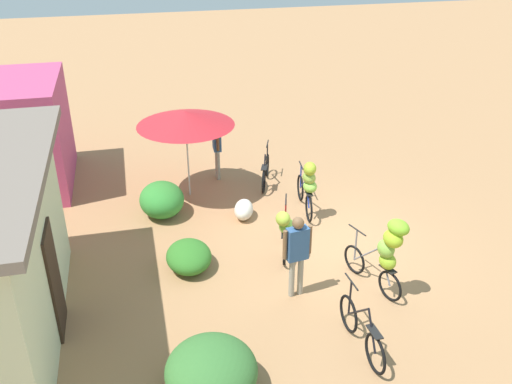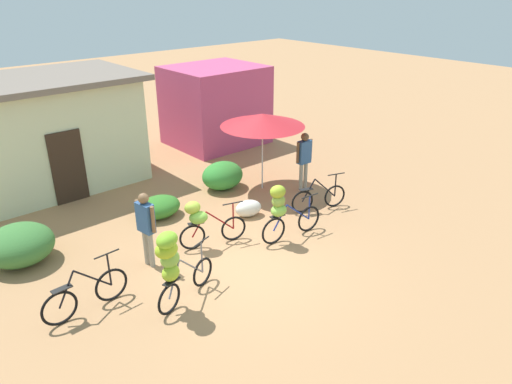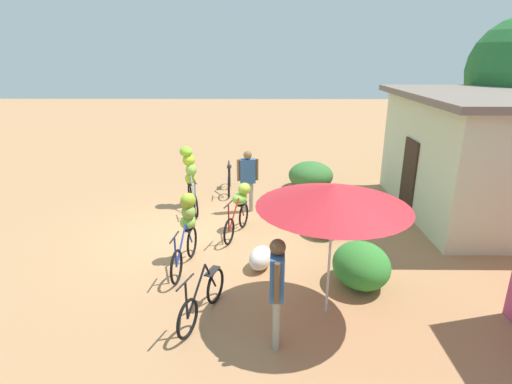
% 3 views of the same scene
% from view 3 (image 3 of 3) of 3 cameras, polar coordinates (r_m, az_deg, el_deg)
% --- Properties ---
extents(ground_plane, '(60.00, 60.00, 0.00)m').
position_cam_3_polar(ground_plane, '(9.88, -8.83, -5.94)').
color(ground_plane, '#AA7B51').
extents(building_low, '(5.47, 3.64, 3.18)m').
position_cam_3_polar(building_low, '(11.98, 28.13, 4.62)').
color(building_low, beige).
rests_on(building_low, ground).
extents(hedge_bush_front_left, '(1.44, 1.41, 0.86)m').
position_cam_3_polar(hedge_bush_front_left, '(13.04, 7.69, 2.34)').
color(hedge_bush_front_left, '#397233').
rests_on(hedge_bush_front_left, ground).
extents(hedge_bush_front_right, '(1.15, 0.92, 0.54)m').
position_cam_3_polar(hedge_bush_front_right, '(9.93, 9.47, -4.14)').
color(hedge_bush_front_right, '#327426').
rests_on(hedge_bush_front_right, ground).
extents(hedge_bush_mid, '(1.25, 1.05, 0.81)m').
position_cam_3_polar(hedge_bush_mid, '(7.87, 14.55, -9.90)').
color(hedge_bush_mid, '#338934').
rests_on(hedge_bush_mid, ground).
extents(market_umbrella, '(2.38, 2.38, 2.25)m').
position_cam_3_polar(market_umbrella, '(6.26, 10.82, -0.54)').
color(market_umbrella, beige).
rests_on(market_umbrella, ground).
extents(bicycle_leftmost, '(1.68, 0.17, 1.04)m').
position_cam_3_polar(bicycle_leftmost, '(12.64, -3.79, 1.65)').
color(bicycle_leftmost, black).
rests_on(bicycle_leftmost, ground).
extents(bicycle_near_pile, '(1.56, 0.71, 1.69)m').
position_cam_3_polar(bicycle_near_pile, '(11.35, -9.28, 2.90)').
color(bicycle_near_pile, black).
rests_on(bicycle_near_pile, ground).
extents(bicycle_center_loaded, '(1.56, 0.61, 1.17)m').
position_cam_3_polar(bicycle_center_loaded, '(9.70, -2.29, -1.76)').
color(bicycle_center_loaded, black).
rests_on(bicycle_center_loaded, ground).
extents(bicycle_by_shop, '(1.72, 0.40, 1.45)m').
position_cam_3_polar(bicycle_by_shop, '(8.33, -9.67, -4.60)').
color(bicycle_by_shop, black).
rests_on(bicycle_by_shop, ground).
extents(bicycle_rightmost, '(1.52, 0.58, 0.96)m').
position_cam_3_polar(bicycle_rightmost, '(6.84, -7.56, -14.73)').
color(bicycle_rightmost, black).
rests_on(bicycle_rightmost, ground).
extents(produce_sack, '(0.80, 0.63, 0.44)m').
position_cam_3_polar(produce_sack, '(8.26, 0.66, -9.22)').
color(produce_sack, silver).
rests_on(produce_sack, ground).
extents(person_vendor, '(0.26, 0.57, 1.69)m').
position_cam_3_polar(person_vendor, '(10.83, -1.17, 2.43)').
color(person_vendor, gray).
rests_on(person_vendor, ground).
extents(person_bystander, '(0.58, 0.23, 1.73)m').
position_cam_3_polar(person_bystander, '(5.86, 2.97, -12.53)').
color(person_bystander, gray).
rests_on(person_bystander, ground).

